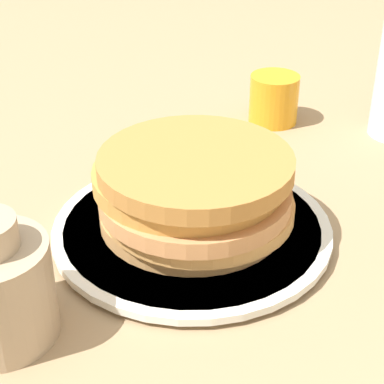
% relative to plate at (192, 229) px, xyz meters
% --- Properties ---
extents(ground_plane, '(4.00, 4.00, 0.00)m').
position_rel_plate_xyz_m(ground_plane, '(0.01, -0.01, -0.01)').
color(ground_plane, '#9E7F5B').
extents(plate, '(0.26, 0.26, 0.01)m').
position_rel_plate_xyz_m(plate, '(0.00, 0.00, 0.00)').
color(plate, silver).
rests_on(plate, ground_plane).
extents(pancake_stack, '(0.18, 0.18, 0.07)m').
position_rel_plate_xyz_m(pancake_stack, '(-0.00, 0.00, 0.04)').
color(pancake_stack, tan).
rests_on(pancake_stack, plate).
extents(juice_glass, '(0.06, 0.06, 0.06)m').
position_rel_plate_xyz_m(juice_glass, '(-0.13, 0.24, 0.02)').
color(juice_glass, orange).
rests_on(juice_glass, ground_plane).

